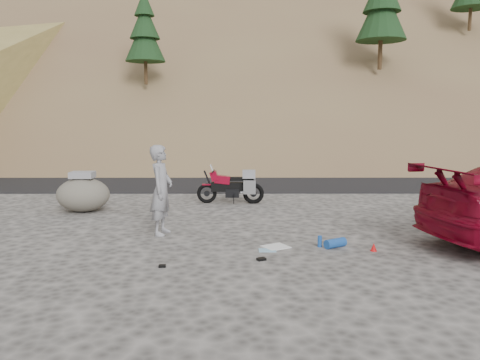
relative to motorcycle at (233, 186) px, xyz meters
The scene contains 13 objects.
ground 3.80m from the motorcycle, 97.59° to the right, with size 140.00×140.00×0.00m, color #43403E.
road 5.31m from the motorcycle, 95.39° to the left, with size 120.00×7.00×0.05m, color black.
hillside 38.62m from the motorcycle, 90.84° to the left, with size 120.00×73.00×46.72m.
motorcycle is the anchor object (origin of this frame).
man 4.04m from the motorcycle, 112.05° to the right, with size 0.71×0.46×1.94m, color gray.
boulder 4.21m from the motorcycle, 163.19° to the right, with size 1.61×1.44×1.09m.
gear_white_cloth 4.87m from the motorcycle, 79.56° to the right, with size 0.46×0.41×0.02m, color white.
gear_blue_mat 5.23m from the motorcycle, 67.07° to the right, with size 0.18×0.18×0.45m, color #1A4B9F.
gear_bottle 5.08m from the motorcycle, 69.92° to the right, with size 0.08×0.08×0.22m, color #1A4B9F.
gear_funnel 5.74m from the motorcycle, 61.79° to the right, with size 0.12×0.12×0.16m, color red.
gear_glove_a 5.67m from the motorcycle, 84.34° to the right, with size 0.15×0.11×0.04m, color black.
gear_glove_b 6.12m from the motorcycle, 100.70° to the right, with size 0.12×0.09×0.04m, color black.
gear_blue_cloth 5.08m from the motorcycle, 82.03° to the right, with size 0.33×0.24×0.01m, color #88B7D2.
Camera 1 is at (0.66, -9.89, 2.48)m, focal length 35.00 mm.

